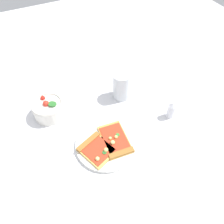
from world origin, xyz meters
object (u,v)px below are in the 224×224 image
(pizza_slice_near, at_px, (96,149))
(pepper_shaker, at_px, (171,110))
(soda_glass, at_px, (121,86))
(plate, at_px, (106,144))
(pizza_slice_far, at_px, (116,141))
(salad_bowl, at_px, (49,109))

(pizza_slice_near, bearing_deg, pepper_shaker, 3.01)
(soda_glass, bearing_deg, plate, -129.95)
(pizza_slice_far, bearing_deg, plate, 157.96)
(pizza_slice_near, height_order, pepper_shaker, pepper_shaker)
(salad_bowl, relative_size, soda_glass, 1.01)
(pizza_slice_near, distance_m, salad_bowl, 0.26)
(plate, bearing_deg, salad_bowl, 121.96)
(salad_bowl, xyz_separation_m, pepper_shaker, (0.44, -0.23, 0.00))
(pizza_slice_near, height_order, pizza_slice_far, same)
(pizza_slice_far, height_order, pepper_shaker, pepper_shaker)
(pepper_shaker, bearing_deg, plate, -178.35)
(plate, xyz_separation_m, pizza_slice_near, (-0.04, -0.01, 0.01))
(plate, distance_m, pizza_slice_far, 0.04)
(pizza_slice_far, xyz_separation_m, salad_bowl, (-0.18, 0.25, 0.02))
(salad_bowl, bearing_deg, pizza_slice_near, -67.43)
(pizza_slice_far, bearing_deg, pepper_shaker, 4.78)
(pizza_slice_far, distance_m, salad_bowl, 0.30)
(pizza_slice_near, relative_size, pepper_shaker, 1.81)
(salad_bowl, bearing_deg, pizza_slice_far, -54.15)
(soda_glass, relative_size, pepper_shaker, 1.58)
(pizza_slice_near, distance_m, pizza_slice_far, 0.08)
(salad_bowl, bearing_deg, plate, -58.04)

